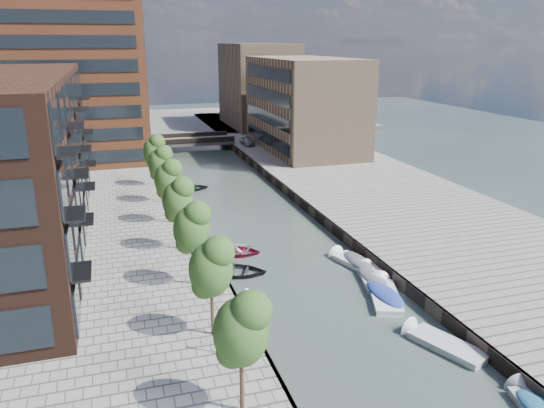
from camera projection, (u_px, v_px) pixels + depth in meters
name	position (u px, v px, depth m)	size (l,w,h in m)	color
water	(238.00, 201.00, 60.06)	(300.00, 300.00, 0.00)	#38473F
quay_right	(366.00, 186.00, 64.43)	(20.00, 140.00, 1.00)	gray
quay_wall_left	(184.00, 201.00, 58.20)	(0.25, 140.00, 1.00)	#332823
quay_wall_right	(289.00, 193.00, 61.64)	(0.25, 140.00, 1.00)	#332823
far_closure	(173.00, 123.00, 114.73)	(80.00, 40.00, 1.00)	gray
apartment_block	(25.00, 162.00, 42.94)	(8.00, 38.00, 14.00)	black
tower	(74.00, 52.00, 73.42)	(18.00, 18.00, 30.00)	brown
tan_block_near	(304.00, 104.00, 82.33)	(12.00, 25.00, 14.00)	#927659
tan_block_far	(258.00, 85.00, 105.78)	(12.00, 20.00, 16.00)	#927659
bridge	(193.00, 141.00, 88.89)	(13.00, 6.00, 1.30)	gray
tree_0	(241.00, 327.00, 23.22)	(2.50, 2.50, 5.95)	#382619
tree_1	(211.00, 266.00, 29.62)	(2.50, 2.50, 5.95)	#382619
tree_2	(191.00, 226.00, 36.01)	(2.50, 2.50, 5.95)	#382619
tree_3	(178.00, 198.00, 42.41)	(2.50, 2.50, 5.95)	#382619
tree_4	(168.00, 178.00, 48.80)	(2.50, 2.50, 5.95)	#382619
tree_5	(160.00, 162.00, 55.20)	(2.50, 2.50, 5.95)	#382619
tree_6	(154.00, 149.00, 61.59)	(2.50, 2.50, 5.95)	#382619
lamp_0	(247.00, 316.00, 27.77)	(0.24, 0.24, 4.12)	black
lamp_1	(197.00, 222.00, 42.39)	(0.24, 0.24, 4.12)	black
lamp_2	(172.00, 176.00, 57.00)	(0.24, 0.24, 4.12)	black
sloop_1	(236.00, 274.00, 41.15)	(3.53, 4.94, 1.02)	black
sloop_2	(234.00, 254.00, 45.04)	(3.22, 4.51, 0.93)	#9D1139
sloop_3	(229.00, 254.00, 45.14)	(3.45, 4.83, 1.00)	white
sloop_4	(190.00, 190.00, 64.60)	(3.27, 4.58, 0.95)	black
motorboat_1	(354.00, 262.00, 43.01)	(3.05, 5.20, 1.64)	white
motorboat_2	(437.00, 343.00, 31.62)	(3.52, 5.31, 1.68)	silver
motorboat_3	(384.00, 294.00, 37.46)	(3.53, 5.61, 1.77)	white
motorboat_4	(371.00, 277.00, 40.17)	(2.65, 4.86, 1.54)	silver
car	(247.00, 141.00, 87.03)	(1.64, 4.08, 1.39)	#A0A2A5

